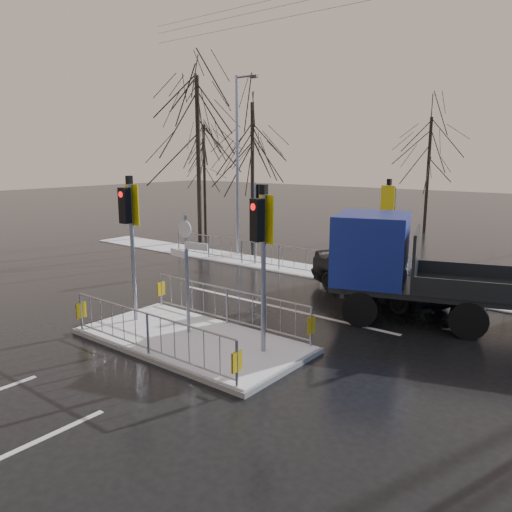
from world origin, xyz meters
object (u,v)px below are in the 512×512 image
Objects in this scene: traffic_island at (191,328)px; street_lamp_left at (238,159)px; car_far_lane at (380,271)px; flatbed_truck at (404,265)px.

street_lamp_left is (-6.42, 9.49, 4.10)m from traffic_island.
traffic_island is 7.14m from car_far_lane.
flatbed_truck is (3.46, 5.10, 1.22)m from traffic_island.
car_far_lane is 0.63× the size of street_lamp_left.
traffic_island reaches higher than flatbed_truck.
flatbed_truck is 11.19m from street_lamp_left.
street_lamp_left reaches higher than flatbed_truck.
street_lamp_left is at bearing 156.06° from flatbed_truck.
traffic_island is at bearing -55.93° from street_lamp_left.
traffic_island is at bearing -124.15° from flatbed_truck.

